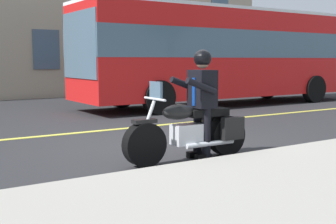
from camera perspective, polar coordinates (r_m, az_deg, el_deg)
ground_plane at (r=8.38m, az=-1.47°, el=-4.14°), size 80.00×80.00×0.00m
lane_center_stripe at (r=10.11m, az=-7.43°, el=-2.29°), size 60.00×0.16×0.01m
motorcycle_main at (r=7.01m, az=3.04°, el=-2.54°), size 2.21×0.62×1.26m
rider_main at (r=7.05m, az=4.32°, el=2.29°), size 0.63×0.55×1.74m
bus_near at (r=15.85m, az=7.62°, el=7.73°), size 11.05×2.70×3.30m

